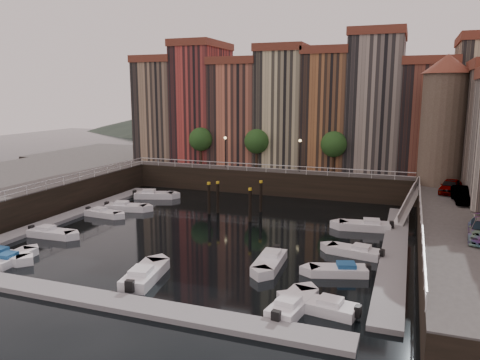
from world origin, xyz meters
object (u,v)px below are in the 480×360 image
at_px(boat_left_1, 51,233).
at_px(car_a, 450,187).
at_px(mooring_pilings, 234,200).
at_px(gangway, 409,201).
at_px(boat_left_2, 103,213).
at_px(car_b, 463,196).
at_px(corner_tower, 444,118).
at_px(boat_left_0, 2,256).

bearing_deg(boat_left_1, car_a, 24.18).
xyz_separation_m(mooring_pilings, car_a, (21.17, 4.11, 2.06)).
height_order(gangway, car_a, car_a).
relative_size(boat_left_2, car_b, 0.98).
bearing_deg(corner_tower, boat_left_0, -139.21).
height_order(gangway, boat_left_2, gangway).
xyz_separation_m(corner_tower, gangway, (-2.90, -4.50, -8.28)).
bearing_deg(mooring_pilings, boat_left_1, -134.96).
xyz_separation_m(boat_left_2, car_a, (34.02, 9.41, 3.38)).
relative_size(gangway, boat_left_1, 1.82).
bearing_deg(car_b, car_a, 97.09).
relative_size(boat_left_0, car_a, 1.10).
bearing_deg(boat_left_0, boat_left_2, 93.80).
bearing_deg(corner_tower, car_b, -79.35).
distance_m(corner_tower, boat_left_0, 43.93).
bearing_deg(car_a, boat_left_0, -131.49).
height_order(corner_tower, boat_left_0, corner_tower).
xyz_separation_m(corner_tower, boat_left_0, (-32.42, -27.97, -9.84)).
relative_size(boat_left_0, car_b, 1.04).
height_order(gangway, boat_left_0, gangway).
bearing_deg(corner_tower, boat_left_2, -156.89).
height_order(boat_left_1, car_a, car_a).
relative_size(gangway, boat_left_0, 1.82).
xyz_separation_m(corner_tower, car_b, (1.63, -8.68, -6.47)).
bearing_deg(car_b, gangway, 132.81).
height_order(corner_tower, mooring_pilings, corner_tower).
xyz_separation_m(boat_left_0, boat_left_2, (-0.78, 13.80, -0.03)).
bearing_deg(mooring_pilings, boat_left_0, -122.29).
distance_m(boat_left_0, boat_left_1, 6.24).
distance_m(gangway, boat_left_1, 34.95).
relative_size(boat_left_1, car_b, 1.04).
distance_m(gangway, boat_left_2, 31.84).
relative_size(gangway, mooring_pilings, 1.52).
height_order(corner_tower, gangway, corner_tower).
relative_size(gangway, car_a, 1.99).
xyz_separation_m(gangway, car_a, (3.73, -0.26, 1.79)).
distance_m(gangway, car_a, 4.15).
bearing_deg(boat_left_1, mooring_pilings, 42.67).
bearing_deg(boat_left_0, car_b, 30.11).
bearing_deg(boat_left_1, gangway, 27.30).
bearing_deg(car_a, corner_tower, 113.46).
xyz_separation_m(gangway, car_b, (4.53, -4.18, 1.81)).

